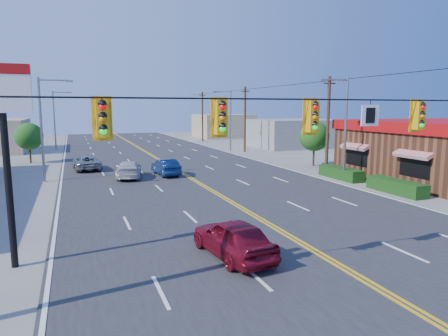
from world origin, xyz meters
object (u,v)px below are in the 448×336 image
object	(u,v)px
car_magenta	(233,239)
car_silver	(87,163)
car_blue	(166,168)
signal_span	(339,132)
pizza_hut_sign	(4,124)
car_white	(129,170)

from	to	relation	value
car_magenta	car_silver	xyz separation A→B (m)	(-4.43, 24.97, -0.08)
car_magenta	car_silver	distance (m)	25.36
car_blue	signal_span	bearing A→B (deg)	89.31
pizza_hut_sign	car_blue	size ratio (longest dim) A/B	1.64
signal_span	car_silver	xyz separation A→B (m)	(-7.58, 26.97, -4.22)
car_blue	car_silver	bearing A→B (deg)	-46.47
signal_span	car_blue	xyz separation A→B (m)	(-1.42, 21.43, -4.20)
signal_span	car_silver	size ratio (longest dim) A/B	5.07
car_white	signal_span	bearing A→B (deg)	112.27
pizza_hut_sign	car_silver	xyz separation A→B (m)	(3.30, 22.97, -4.52)
pizza_hut_sign	car_magenta	world-z (taller)	pizza_hut_sign
signal_span	car_blue	distance (m)	21.88
pizza_hut_sign	car_silver	bearing A→B (deg)	81.81
car_magenta	car_blue	xyz separation A→B (m)	(1.72, 19.43, -0.06)
car_white	car_silver	xyz separation A→B (m)	(-3.05, 5.77, -0.02)
car_blue	car_silver	xyz separation A→B (m)	(-6.16, 5.54, -0.02)
car_blue	car_silver	size ratio (longest dim) A/B	0.87
signal_span	car_white	size ratio (longest dim) A/B	5.14
car_blue	car_magenta	bearing A→B (deg)	80.45
pizza_hut_sign	car_white	bearing A→B (deg)	69.72
signal_span	car_silver	world-z (taller)	signal_span
car_magenta	car_blue	size ratio (longest dim) A/B	1.05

